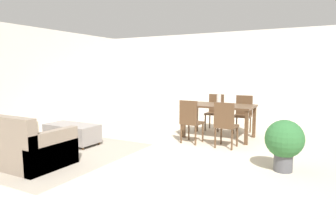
% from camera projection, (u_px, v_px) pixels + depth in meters
% --- Properties ---
extents(ground_plane, '(10.80, 10.80, 0.00)m').
position_uv_depth(ground_plane, '(144.00, 164.00, 4.80)').
color(ground_plane, beige).
extents(wall_back, '(9.00, 0.12, 2.70)m').
position_uv_depth(wall_back, '(231.00, 76.00, 9.00)').
color(wall_back, silver).
rests_on(wall_back, ground_plane).
extents(wall_left, '(0.12, 11.00, 2.70)m').
position_uv_depth(wall_left, '(1.00, 78.00, 7.16)').
color(wall_left, silver).
rests_on(wall_left, ground_plane).
extents(area_rug, '(3.00, 2.80, 0.01)m').
position_uv_depth(area_rug, '(47.00, 152.00, 5.51)').
color(area_rug, gray).
rests_on(area_rug, ground_plane).
extents(couch, '(2.00, 0.93, 0.86)m').
position_uv_depth(couch, '(12.00, 145.00, 4.86)').
color(couch, gray).
rests_on(couch, ground_plane).
extents(ottoman_table, '(1.13, 0.57, 0.42)m').
position_uv_depth(ottoman_table, '(72.00, 133.00, 6.04)').
color(ottoman_table, gray).
rests_on(ottoman_table, ground_plane).
extents(dining_table, '(1.55, 0.88, 0.76)m').
position_uv_depth(dining_table, '(219.00, 109.00, 6.60)').
color(dining_table, '#513823').
rests_on(dining_table, ground_plane).
extents(dining_chair_near_left, '(0.43, 0.43, 0.92)m').
position_uv_depth(dining_chair_near_left, '(190.00, 119.00, 6.07)').
color(dining_chair_near_left, '#513823').
rests_on(dining_chair_near_left, ground_plane).
extents(dining_chair_near_right, '(0.41, 0.41, 0.92)m').
position_uv_depth(dining_chair_near_right, '(225.00, 122.00, 5.69)').
color(dining_chair_near_right, '#513823').
rests_on(dining_chair_near_right, ground_plane).
extents(dining_chair_far_left, '(0.40, 0.40, 0.92)m').
position_uv_depth(dining_chair_far_left, '(215.00, 110.00, 7.51)').
color(dining_chair_far_left, '#513823').
rests_on(dining_chair_far_left, ground_plane).
extents(dining_chair_far_right, '(0.42, 0.42, 0.92)m').
position_uv_depth(dining_chair_far_right, '(243.00, 112.00, 7.13)').
color(dining_chair_far_right, '#513823').
rests_on(dining_chair_far_right, ground_plane).
extents(vase_centerpiece, '(0.10, 0.10, 0.22)m').
position_uv_depth(vase_centerpiece, '(219.00, 100.00, 6.62)').
color(vase_centerpiece, silver).
rests_on(vase_centerpiece, dining_table).
extents(potted_plant, '(0.58, 0.58, 0.80)m').
position_uv_depth(potted_plant, '(284.00, 141.00, 4.39)').
color(potted_plant, '#4C4C51').
rests_on(potted_plant, ground_plane).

